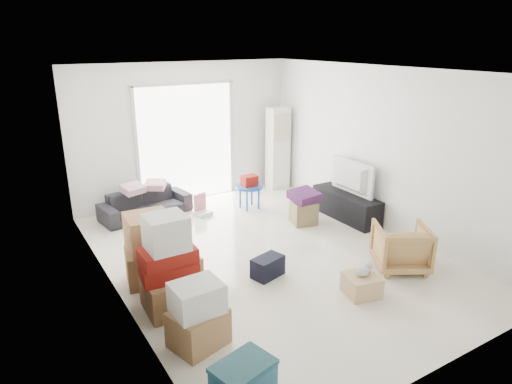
{
  "coord_description": "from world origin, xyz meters",
  "views": [
    {
      "loc": [
        -3.42,
        -5.23,
        3.11
      ],
      "look_at": [
        -0.1,
        0.2,
        0.96
      ],
      "focal_mm": 32.0,
      "sensor_mm": 36.0,
      "label": 1
    }
  ],
  "objects_px": {
    "television": "(347,190)",
    "wood_crate": "(362,285)",
    "ottoman": "(304,212)",
    "tv_console": "(346,206)",
    "kids_table": "(249,185)",
    "sofa": "(145,199)",
    "armchair": "(401,245)",
    "ac_tower": "(278,148)"
  },
  "relations": [
    {
      "from": "television",
      "to": "kids_table",
      "type": "bearing_deg",
      "value": 43.0
    },
    {
      "from": "kids_table",
      "to": "tv_console",
      "type": "bearing_deg",
      "value": -47.72
    },
    {
      "from": "kids_table",
      "to": "wood_crate",
      "type": "height_order",
      "value": "kids_table"
    },
    {
      "from": "tv_console",
      "to": "ottoman",
      "type": "bearing_deg",
      "value": 165.42
    },
    {
      "from": "tv_console",
      "to": "television",
      "type": "xyz_separation_m",
      "value": [
        0.0,
        0.0,
        0.3
      ]
    },
    {
      "from": "ac_tower",
      "to": "television",
      "type": "height_order",
      "value": "ac_tower"
    },
    {
      "from": "ottoman",
      "to": "kids_table",
      "type": "relative_size",
      "value": 0.62
    },
    {
      "from": "ac_tower",
      "to": "television",
      "type": "distance_m",
      "value": 2.17
    },
    {
      "from": "television",
      "to": "ottoman",
      "type": "relative_size",
      "value": 2.54
    },
    {
      "from": "ottoman",
      "to": "ac_tower",
      "type": "bearing_deg",
      "value": 68.84
    },
    {
      "from": "sofa",
      "to": "ottoman",
      "type": "height_order",
      "value": "sofa"
    },
    {
      "from": "ac_tower",
      "to": "sofa",
      "type": "xyz_separation_m",
      "value": [
        -3.01,
        -0.15,
        -0.56
      ]
    },
    {
      "from": "wood_crate",
      "to": "ac_tower",
      "type": "bearing_deg",
      "value": 69.75
    },
    {
      "from": "armchair",
      "to": "kids_table",
      "type": "distance_m",
      "value": 3.25
    },
    {
      "from": "sofa",
      "to": "wood_crate",
      "type": "relative_size",
      "value": 4.06
    },
    {
      "from": "television",
      "to": "wood_crate",
      "type": "relative_size",
      "value": 2.56
    },
    {
      "from": "kids_table",
      "to": "wood_crate",
      "type": "bearing_deg",
      "value": -96.28
    },
    {
      "from": "kids_table",
      "to": "wood_crate",
      "type": "xyz_separation_m",
      "value": [
        -0.38,
        -3.44,
        -0.33
      ]
    },
    {
      "from": "television",
      "to": "armchair",
      "type": "xyz_separation_m",
      "value": [
        -0.64,
        -1.84,
        -0.18
      ]
    },
    {
      "from": "ac_tower",
      "to": "sofa",
      "type": "bearing_deg",
      "value": -177.15
    },
    {
      "from": "tv_console",
      "to": "armchair",
      "type": "height_order",
      "value": "armchair"
    },
    {
      "from": "wood_crate",
      "to": "ottoman",
      "type": "bearing_deg",
      "value": 70.53
    },
    {
      "from": "tv_console",
      "to": "wood_crate",
      "type": "height_order",
      "value": "tv_console"
    },
    {
      "from": "sofa",
      "to": "television",
      "type": "bearing_deg",
      "value": -41.34
    },
    {
      "from": "tv_console",
      "to": "ac_tower",
      "type": "bearing_deg",
      "value": 91.34
    },
    {
      "from": "sofa",
      "to": "ottoman",
      "type": "relative_size",
      "value": 4.02
    },
    {
      "from": "kids_table",
      "to": "television",
      "type": "bearing_deg",
      "value": -47.72
    },
    {
      "from": "armchair",
      "to": "tv_console",
      "type": "bearing_deg",
      "value": -78.57
    },
    {
      "from": "sofa",
      "to": "ottoman",
      "type": "xyz_separation_m",
      "value": [
        2.26,
        -1.79,
        -0.12
      ]
    },
    {
      "from": "ottoman",
      "to": "wood_crate",
      "type": "bearing_deg",
      "value": -109.47
    },
    {
      "from": "ottoman",
      "to": "sofa",
      "type": "bearing_deg",
      "value": 141.68
    },
    {
      "from": "kids_table",
      "to": "sofa",
      "type": "bearing_deg",
      "value": 160.69
    },
    {
      "from": "sofa",
      "to": "armchair",
      "type": "height_order",
      "value": "armchair"
    },
    {
      "from": "ac_tower",
      "to": "sofa",
      "type": "relative_size",
      "value": 1.07
    },
    {
      "from": "armchair",
      "to": "kids_table",
      "type": "height_order",
      "value": "armchair"
    },
    {
      "from": "television",
      "to": "armchair",
      "type": "distance_m",
      "value": 1.96
    },
    {
      "from": "sofa",
      "to": "wood_crate",
      "type": "bearing_deg",
      "value": -78.65
    },
    {
      "from": "ottoman",
      "to": "kids_table",
      "type": "distance_m",
      "value": 1.25
    },
    {
      "from": "ac_tower",
      "to": "kids_table",
      "type": "xyz_separation_m",
      "value": [
        -1.18,
        -0.79,
        -0.41
      ]
    },
    {
      "from": "television",
      "to": "kids_table",
      "type": "distance_m",
      "value": 1.83
    },
    {
      "from": "ottoman",
      "to": "kids_table",
      "type": "xyz_separation_m",
      "value": [
        -0.43,
        1.15,
        0.26
      ]
    },
    {
      "from": "ottoman",
      "to": "wood_crate",
      "type": "height_order",
      "value": "ottoman"
    }
  ]
}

